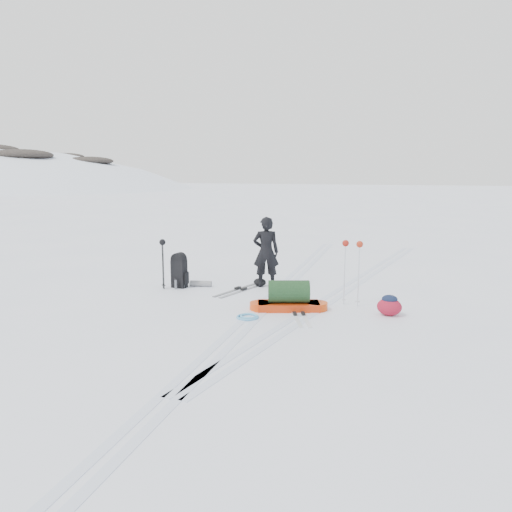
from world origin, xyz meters
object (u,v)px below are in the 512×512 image
object	(u,v)px
pulk_sled	(289,299)
expedition_rucksack	(182,271)
ski_poles_black	(163,248)
skier	(266,252)

from	to	relation	value
pulk_sled	expedition_rucksack	distance (m)	3.18
pulk_sled	expedition_rucksack	bearing A→B (deg)	140.85
pulk_sled	ski_poles_black	bearing A→B (deg)	147.40
skier	ski_poles_black	size ratio (longest dim) A/B	1.43
expedition_rucksack	ski_poles_black	bearing A→B (deg)	-135.55
skier	ski_poles_black	xyz separation A→B (m)	(-2.23, -1.05, 0.13)
pulk_sled	expedition_rucksack	xyz separation A→B (m)	(-3.01, 1.03, 0.16)
skier	pulk_sled	distance (m)	2.19
expedition_rucksack	ski_poles_black	xyz separation A→B (m)	(-0.34, -0.30, 0.59)
ski_poles_black	expedition_rucksack	bearing A→B (deg)	29.94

